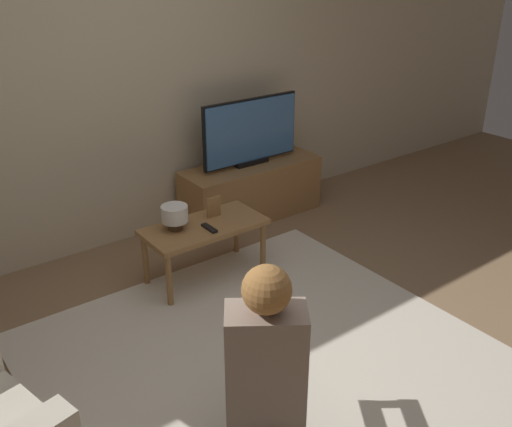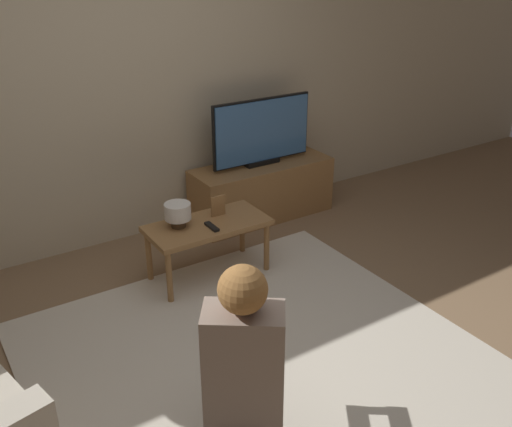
{
  "view_description": "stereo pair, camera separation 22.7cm",
  "coord_description": "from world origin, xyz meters",
  "px_view_note": "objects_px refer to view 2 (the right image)",
  "views": [
    {
      "loc": [
        -1.61,
        -2.04,
        2.14
      ],
      "look_at": [
        0.33,
        0.55,
        0.64
      ],
      "focal_mm": 40.0,
      "sensor_mm": 36.0,
      "label": 1
    },
    {
      "loc": [
        -1.43,
        -2.17,
        2.14
      ],
      "look_at": [
        0.33,
        0.55,
        0.64
      ],
      "focal_mm": 40.0,
      "sensor_mm": 36.0,
      "label": 2
    }
  ],
  "objects_px": {
    "tv": "(262,132)",
    "coffee_table": "(208,230)",
    "person_kneeling": "(244,372)",
    "table_lamp": "(178,213)"
  },
  "relations": [
    {
      "from": "tv",
      "to": "coffee_table",
      "type": "bearing_deg",
      "value": -143.62
    },
    {
      "from": "person_kneeling",
      "to": "table_lamp",
      "type": "relative_size",
      "value": 5.65
    },
    {
      "from": "coffee_table",
      "to": "person_kneeling",
      "type": "xyz_separation_m",
      "value": [
        -0.65,
        -1.54,
        0.15
      ]
    },
    {
      "from": "coffee_table",
      "to": "person_kneeling",
      "type": "height_order",
      "value": "person_kneeling"
    },
    {
      "from": "person_kneeling",
      "to": "table_lamp",
      "type": "xyz_separation_m",
      "value": [
        0.46,
        1.59,
        0.0
      ]
    },
    {
      "from": "tv",
      "to": "table_lamp",
      "type": "relative_size",
      "value": 5.13
    },
    {
      "from": "coffee_table",
      "to": "table_lamp",
      "type": "xyz_separation_m",
      "value": [
        -0.19,
        0.06,
        0.16
      ]
    },
    {
      "from": "tv",
      "to": "table_lamp",
      "type": "xyz_separation_m",
      "value": [
        -1.07,
        -0.59,
        -0.25
      ]
    },
    {
      "from": "tv",
      "to": "person_kneeling",
      "type": "relative_size",
      "value": 0.91
    },
    {
      "from": "tv",
      "to": "coffee_table",
      "type": "xyz_separation_m",
      "value": [
        -0.88,
        -0.65,
        -0.4
      ]
    }
  ]
}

